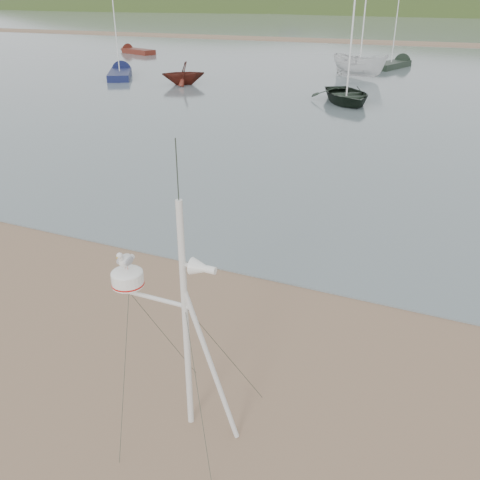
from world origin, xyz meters
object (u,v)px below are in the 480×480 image
at_px(mast_rig, 183,366).
at_px(sailboat_blue_near, 121,72).
at_px(boat_red, 183,63).
at_px(dinghy_red_far, 131,50).
at_px(sailboat_dark_mid, 399,63).
at_px(boat_dark, 350,61).
at_px(boat_white, 362,45).

relative_size(mast_rig, sailboat_blue_near, 0.67).
distance_m(boat_red, dinghy_red_far, 23.85).
relative_size(boat_red, dinghy_red_far, 0.50).
bearing_deg(sailboat_dark_mid, boat_red, -126.55).
relative_size(boat_red, sailboat_blue_near, 0.46).
relative_size(sailboat_blue_near, sailboat_dark_mid, 0.95).
bearing_deg(sailboat_dark_mid, boat_dark, -90.99).
height_order(boat_dark, boat_red, boat_dark).
height_order(boat_white, sailboat_dark_mid, sailboat_dark_mid).
distance_m(boat_dark, sailboat_dark_mid, 19.47).
relative_size(boat_dark, boat_white, 0.99).
distance_m(boat_dark, sailboat_blue_near, 19.92).
bearing_deg(boat_red, boat_dark, 44.79).
relative_size(boat_red, sailboat_dark_mid, 0.44).
bearing_deg(boat_red, dinghy_red_far, -170.90).
xyz_separation_m(boat_red, boat_white, (10.79, 8.34, 0.92)).
distance_m(boat_red, sailboat_blue_near, 7.44).
height_order(boat_white, dinghy_red_far, boat_white).
height_order(boat_red, boat_white, boat_white).
bearing_deg(sailboat_dark_mid, mast_rig, -85.89).
height_order(boat_white, sailboat_blue_near, sailboat_blue_near).
distance_m(boat_white, sailboat_dark_mid, 9.14).
distance_m(boat_red, boat_white, 13.67).
bearing_deg(dinghy_red_far, sailboat_dark_mid, -0.39).
bearing_deg(dinghy_red_far, boat_red, -46.35).
bearing_deg(boat_dark, boat_white, 66.83).
height_order(mast_rig, sailboat_dark_mid, sailboat_dark_mid).
height_order(boat_red, dinghy_red_far, boat_red).
height_order(boat_dark, boat_white, boat_white).
height_order(boat_red, sailboat_blue_near, sailboat_blue_near).
xyz_separation_m(mast_rig, dinghy_red_far, (-32.30, 45.19, -0.76)).
bearing_deg(mast_rig, boat_dark, 97.91).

